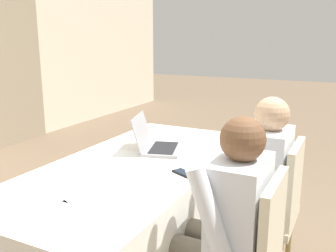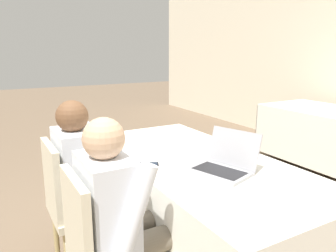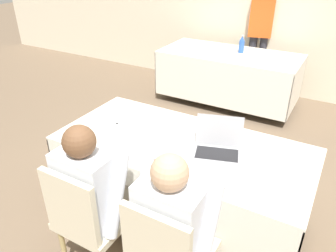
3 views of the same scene
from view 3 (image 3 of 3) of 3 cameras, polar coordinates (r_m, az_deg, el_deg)
name	(u,v)px [view 3 (image 3 of 3)]	position (r m, az deg, el deg)	size (l,w,h in m)	color
ground_plane	(181,217)	(2.93, 2.20, -15.58)	(24.00, 24.00, 0.00)	brown
wall_back	(288,3)	(5.24, 20.21, 19.44)	(12.00, 0.06, 2.70)	beige
conference_table_near	(182,162)	(2.56, 2.44, -6.26)	(1.92, 0.90, 0.75)	white
conference_table_far	(229,65)	(4.80, 10.58, 10.41)	(1.92, 0.90, 0.75)	white
laptop	(218,147)	(2.35, 8.62, -3.71)	(0.41, 0.39, 0.24)	#99999E
cell_phone	(153,164)	(2.24, -2.62, -6.55)	(0.12, 0.16, 0.01)	black
paper_beside_laptop	(120,130)	(2.66, -8.31, -0.70)	(0.23, 0.31, 0.00)	white
paper_centre_table	(97,123)	(2.80, -12.24, 0.49)	(0.32, 0.36, 0.00)	white
paper_left_edge	(198,139)	(2.52, 5.33, -2.28)	(0.23, 0.31, 0.00)	white
water_bottle	(242,45)	(4.77, 12.71, 13.63)	(0.08, 0.08, 0.24)	#2D5BB7
chair_near_left	(88,217)	(2.28, -13.83, -15.12)	(0.44, 0.44, 0.90)	tan
person_checkered_shirt	(95,189)	(2.23, -12.53, -10.64)	(0.50, 0.52, 1.16)	#665B4C
person_white_shirt	(176,222)	(1.96, 1.40, -16.44)	(0.50, 0.52, 1.16)	#665B4C
person_red_shirt	(260,32)	(5.36, 15.71, 15.46)	(0.37, 0.26, 1.59)	#33333D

